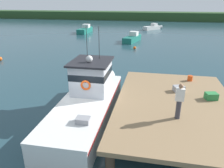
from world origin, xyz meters
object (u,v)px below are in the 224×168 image
at_px(bait_bucket, 190,78).
at_px(mooring_buoy_outer, 135,48).
at_px(crate_single_far, 211,96).
at_px(mooring_buoy_spare_mooring, 0,59).
at_px(moored_boat_far_right, 86,30).
at_px(moored_boat_off_the_point, 153,27).
at_px(deckhand_by_the_boat, 179,101).
at_px(moored_boat_outer_mooring, 133,38).
at_px(crate_stack_near_edge, 179,88).
at_px(main_fishing_boat, 89,99).

xyz_separation_m(bait_bucket, mooring_buoy_outer, (-4.92, 14.25, -1.18)).
distance_m(crate_single_far, bait_bucket, 2.79).
xyz_separation_m(crate_single_far, mooring_buoy_spare_mooring, (-19.13, 8.49, -1.17)).
height_order(moored_boat_far_right, mooring_buoy_outer, moored_boat_far_right).
relative_size(crate_single_far, moored_boat_off_the_point, 0.13).
bearing_deg(mooring_buoy_spare_mooring, deckhand_by_the_boat, -32.19).
distance_m(moored_boat_off_the_point, moored_boat_outer_mooring, 15.09).
bearing_deg(crate_single_far, crate_stack_near_edge, 153.41).
height_order(crate_single_far, moored_boat_off_the_point, crate_single_far).
bearing_deg(main_fishing_boat, crate_single_far, 7.03).
bearing_deg(mooring_buoy_spare_mooring, mooring_buoy_outer, 32.06).
xyz_separation_m(crate_single_far, moored_boat_off_the_point, (-3.67, 37.47, -0.93)).
bearing_deg(moored_boat_far_right, main_fishing_boat, -71.99).
bearing_deg(main_fishing_boat, moored_boat_off_the_point, 85.84).
height_order(deckhand_by_the_boat, moored_boat_far_right, deckhand_by_the_boat).
bearing_deg(deckhand_by_the_boat, moored_boat_outer_mooring, 100.32).
bearing_deg(crate_stack_near_edge, main_fishing_boat, -162.03).
relative_size(bait_bucket, mooring_buoy_outer, 0.87).
xyz_separation_m(crate_single_far, crate_stack_near_edge, (-1.57, 0.79, -0.02)).
xyz_separation_m(crate_stack_near_edge, moored_boat_outer_mooring, (-4.88, 21.85, -0.86)).
xyz_separation_m(moored_boat_off_the_point, moored_boat_outer_mooring, (-2.79, -14.83, 0.05)).
relative_size(bait_bucket, moored_boat_off_the_point, 0.08).
bearing_deg(mooring_buoy_spare_mooring, bait_bucket, -17.45).
bearing_deg(moored_boat_far_right, mooring_buoy_outer, -50.59).
bearing_deg(moored_boat_outer_mooring, mooring_buoy_spare_mooring, -131.85).
bearing_deg(moored_boat_outer_mooring, moored_boat_far_right, 142.99).
xyz_separation_m(main_fishing_boat, crate_single_far, (6.45, 0.80, 0.37)).
bearing_deg(main_fishing_boat, bait_bucket, 31.28).
xyz_separation_m(crate_single_far, moored_boat_outer_mooring, (-6.46, 22.64, -0.88)).
distance_m(main_fishing_boat, bait_bucket, 6.73).
height_order(crate_stack_near_edge, mooring_buoy_outer, crate_stack_near_edge).
distance_m(deckhand_by_the_boat, mooring_buoy_outer, 19.75).
relative_size(main_fishing_boat, deckhand_by_the_boat, 6.02).
relative_size(crate_stack_near_edge, moored_boat_off_the_point, 0.13).
height_order(moored_boat_outer_mooring, mooring_buoy_spare_mooring, moored_boat_outer_mooring).
height_order(main_fishing_boat, moored_boat_far_right, main_fishing_boat).
xyz_separation_m(moored_boat_far_right, mooring_buoy_spare_mooring, (-2.59, -21.75, -0.33)).
height_order(main_fishing_boat, deckhand_by_the_boat, main_fishing_boat).
bearing_deg(moored_boat_off_the_point, crate_stack_near_edge, -86.73).
bearing_deg(deckhand_by_the_boat, bait_bucket, 76.62).
bearing_deg(crate_single_far, mooring_buoy_spare_mooring, 156.07).
distance_m(bait_bucket, moored_boat_far_right, 31.78).
xyz_separation_m(bait_bucket, moored_boat_far_right, (-15.84, 27.54, -0.83)).
xyz_separation_m(bait_bucket, moored_boat_outer_mooring, (-5.75, 19.94, -0.87)).
bearing_deg(deckhand_by_the_boat, crate_stack_near_edge, 83.97).
bearing_deg(bait_bucket, crate_single_far, -75.38).
bearing_deg(moored_boat_outer_mooring, bait_bucket, -73.91).
bearing_deg(main_fishing_boat, moored_boat_far_right, 108.01).
relative_size(bait_bucket, mooring_buoy_spare_mooring, 0.82).
relative_size(crate_stack_near_edge, bait_bucket, 1.76).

